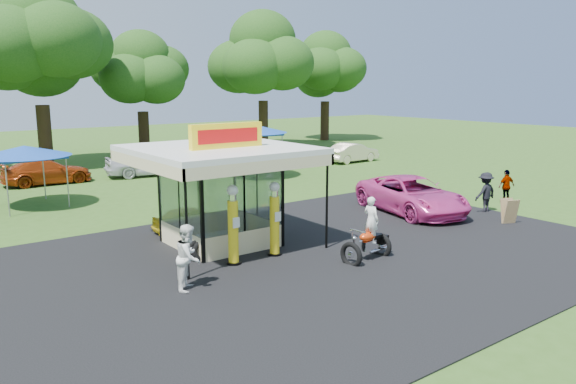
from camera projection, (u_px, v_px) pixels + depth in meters
name	position (u px, v px, depth m)	size (l,w,h in m)	color
ground	(367.00, 271.00, 16.49)	(120.00, 120.00, 0.00)	#32541A
asphalt_apron	(322.00, 254.00, 18.06)	(20.00, 14.00, 0.04)	black
gas_station_kiosk	(220.00, 194.00, 18.89)	(5.40, 5.40, 4.18)	white
gas_pump_left	(233.00, 227.00, 16.85)	(0.46, 0.46, 2.48)	black
gas_pump_right	(275.00, 221.00, 17.75)	(0.45, 0.45, 2.41)	black
motorcycle	(369.00, 235.00, 17.46)	(1.80, 1.00, 2.08)	black
spare_tires	(199.00, 251.00, 17.37)	(0.80, 0.48, 0.69)	black
a_frame_sign	(509.00, 211.00, 21.96)	(0.61, 0.69, 1.00)	#593819
kiosk_car	(191.00, 219.00, 20.86)	(1.13, 2.82, 0.96)	yellow
pink_sedan	(412.00, 195.00, 23.79)	(2.57, 5.57, 1.55)	#DA3B92
spectator_west	(189.00, 257.00, 14.91)	(0.87, 0.68, 1.79)	white
spectator_east_a	(485.00, 192.00, 23.90)	(1.12, 0.65, 1.73)	black
spectator_east_b	(506.00, 186.00, 25.91)	(0.90, 0.37, 1.53)	gray
bg_car_b	(47.00, 172.00, 30.68)	(1.90, 4.67, 1.35)	#96310B
bg_car_c	(148.00, 162.00, 33.46)	(2.00, 4.98, 1.70)	silver
bg_car_d	(234.00, 156.00, 37.10)	(2.34, 5.06, 1.41)	#605F62
bg_car_e	(353.00, 153.00, 39.30)	(1.42, 4.06, 1.34)	beige
tent_west	(24.00, 152.00, 24.59)	(3.95, 3.95, 2.76)	gray
tent_east	(248.00, 129.00, 32.47)	(4.52, 4.52, 3.16)	gray
oak_far_c	(38.00, 54.00, 35.60)	(9.75, 9.75, 11.49)	black
oak_far_d	(141.00, 78.00, 42.48)	(7.72, 7.72, 9.19)	black
oak_far_e	(263.00, 63.00, 46.51)	(9.34, 9.34, 11.12)	black
oak_far_f	(325.00, 72.00, 53.61)	(8.41, 8.41, 10.13)	black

